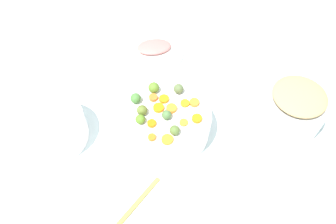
{
  "coord_description": "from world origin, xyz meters",
  "views": [
    {
      "loc": [
        -0.48,
        0.35,
        0.98
      ],
      "look_at": [
        0.0,
        -0.01,
        0.13
      ],
      "focal_mm": 35.59,
      "sensor_mm": 36.0,
      "label": 1
    }
  ],
  "objects": [
    {
      "name": "carrot_slice_9",
      "position": [
        -0.07,
        -0.07,
        0.12
      ],
      "size": [
        0.04,
        0.04,
        0.01
      ],
      "primitive_type": "cylinder",
      "rotation": [
        0.0,
        0.0,
        0.15
      ],
      "color": "orange",
      "rests_on": "serving_bowl_carrots"
    },
    {
      "name": "brussels_sprout_0",
      "position": [
        0.1,
        0.04,
        0.14
      ],
      "size": [
        0.03,
        0.03,
        0.03
      ],
      "primitive_type": "sphere",
      "color": "#497C37",
      "rests_on": "serving_bowl_carrots"
    },
    {
      "name": "brussels_sprout_4",
      "position": [
        -0.07,
        0.01,
        0.13
      ],
      "size": [
        0.03,
        0.03,
        0.03
      ],
      "primitive_type": "sphere",
      "color": "#566F33",
      "rests_on": "serving_bowl_carrots"
    },
    {
      "name": "metal_pot",
      "position": [
        -0.22,
        -0.35,
        0.09
      ],
      "size": [
        0.2,
        0.2,
        0.14
      ],
      "primitive_type": "cylinder",
      "color": "#B5B5B8",
      "rests_on": "tabletop"
    },
    {
      "name": "carrot_slice_0",
      "position": [
        -0.04,
        0.08,
        0.12
      ],
      "size": [
        0.03,
        0.03,
        0.01
      ],
      "primitive_type": "cylinder",
      "rotation": [
        0.0,
        0.0,
        3.8
      ],
      "color": "orange",
      "rests_on": "serving_bowl_carrots"
    },
    {
      "name": "brussels_sprout_5",
      "position": [
        0.05,
        0.05,
        0.14
      ],
      "size": [
        0.03,
        0.03,
        0.03
      ],
      "primitive_type": "sphere",
      "color": "olive",
      "rests_on": "serving_bowl_carrots"
    },
    {
      "name": "carrot_slice_8",
      "position": [
        0.04,
        -0.0,
        0.12
      ],
      "size": [
        0.04,
        0.04,
        0.01
      ],
      "primitive_type": "cylinder",
      "rotation": [
        0.0,
        0.0,
        1.53
      ],
      "color": "orange",
      "rests_on": "serving_bowl_carrots"
    },
    {
      "name": "serving_bowl_carrots",
      "position": [
        0.0,
        -0.01,
        0.07
      ],
      "size": [
        0.28,
        0.28,
        0.1
      ],
      "primitive_type": "cylinder",
      "color": "white",
      "rests_on": "tabletop"
    },
    {
      "name": "carrot_slice_10",
      "position": [
        0.05,
        -0.04,
        0.12
      ],
      "size": [
        0.04,
        0.04,
        0.01
      ],
      "primitive_type": "cylinder",
      "rotation": [
        0.0,
        0.0,
        1.79
      ],
      "color": "orange",
      "rests_on": "serving_bowl_carrots"
    },
    {
      "name": "stuffing_mound",
      "position": [
        -0.22,
        -0.35,
        0.18
      ],
      "size": [
        0.17,
        0.17,
        0.03
      ],
      "primitive_type": "ellipsoid",
      "color": "tan",
      "rests_on": "metal_pot"
    },
    {
      "name": "ham_plate",
      "position": [
        0.33,
        -0.18,
        0.03
      ],
      "size": [
        0.25,
        0.25,
        0.01
      ],
      "primitive_type": "cylinder",
      "color": "white",
      "rests_on": "tabletop"
    },
    {
      "name": "brussels_sprout_3",
      "position": [
        0.1,
        -0.03,
        0.14
      ],
      "size": [
        0.04,
        0.04,
        0.04
      ],
      "primitive_type": "sphere",
      "color": "olive",
      "rests_on": "serving_bowl_carrots"
    },
    {
      "name": "brussels_sprout_2",
      "position": [
        -0.01,
        0.0,
        0.13
      ],
      "size": [
        0.03,
        0.03,
        0.03
      ],
      "primitive_type": "sphere",
      "color": "#4F7540",
      "rests_on": "serving_bowl_carrots"
    },
    {
      "name": "brussels_sprout_6",
      "position": [
        0.05,
        -0.09,
        0.13
      ],
      "size": [
        0.03,
        0.03,
        0.03
      ],
      "primitive_type": "sphere",
      "color": "#5A6C3F",
      "rests_on": "serving_bowl_carrots"
    },
    {
      "name": "tabletop",
      "position": [
        0.0,
        0.0,
        0.01
      ],
      "size": [
        2.4,
        2.4,
        0.02
      ],
      "primitive_type": "cube",
      "color": "white",
      "rests_on": "ground"
    },
    {
      "name": "carrot_slice_7",
      "position": [
        0.0,
        -0.08,
        0.12
      ],
      "size": [
        0.04,
        0.04,
        0.01
      ],
      "primitive_type": "cylinder",
      "rotation": [
        0.0,
        0.0,
        4.04
      ],
      "color": "orange",
      "rests_on": "serving_bowl_carrots"
    },
    {
      "name": "brussels_sprout_1",
      "position": [
        0.03,
        0.07,
        0.13
      ],
      "size": [
        0.03,
        0.03,
        0.03
      ],
      "primitive_type": "sphere",
      "color": "#5A8425",
      "rests_on": "serving_bowl_carrots"
    },
    {
      "name": "carrot_slice_5",
      "position": [
        -0.06,
        -0.03,
        0.12
      ],
      "size": [
        0.03,
        0.03,
        0.01
      ],
      "primitive_type": "cylinder",
      "rotation": [
        0.0,
        0.0,
        3.36
      ],
      "color": "orange",
      "rests_on": "serving_bowl_carrots"
    },
    {
      "name": "carrot_slice_4",
      "position": [
        0.01,
        -0.03,
        0.12
      ],
      "size": [
        0.05,
        0.05,
        0.01
      ],
      "primitive_type": "cylinder",
      "rotation": [
        0.0,
        0.0,
        0.69
      ],
      "color": "orange",
      "rests_on": "serving_bowl_carrots"
    },
    {
      "name": "carrot_slice_2",
      "position": [
        -0.02,
        -0.1,
        0.12
      ],
      "size": [
        0.04,
        0.04,
        0.01
      ],
      "primitive_type": "cylinder",
      "rotation": [
        0.0,
        0.0,
        1.76
      ],
      "color": "orange",
      "rests_on": "serving_bowl_carrots"
    },
    {
      "name": "carrot_slice_6",
      "position": [
        0.08,
        -0.01,
        0.12
      ],
      "size": [
        0.04,
        0.04,
        0.01
      ],
      "primitive_type": "cylinder",
      "rotation": [
        0.0,
        0.0,
        2.13
      ],
      "color": "orange",
      "rests_on": "serving_bowl_carrots"
    },
    {
      "name": "ham_slice_main",
      "position": [
        0.34,
        -0.2,
        0.04
      ],
      "size": [
        0.14,
        0.16,
        0.02
      ],
      "primitive_type": "ellipsoid",
      "rotation": [
        0.0,
        0.0,
        1.11
      ],
      "color": "#D0736D",
      "rests_on": "ham_plate"
    },
    {
      "name": "carrot_slice_3",
      "position": [
        0.0,
        0.05,
        0.12
      ],
      "size": [
        0.04,
        0.04,
        0.01
      ],
      "primitive_type": "cylinder",
      "rotation": [
        0.0,
        0.0,
        5.4
      ],
      "color": "orange",
      "rests_on": "serving_bowl_carrots"
    },
    {
      "name": "carrot_slice_1",
      "position": [
        -0.07,
        0.05,
        0.12
      ],
      "size": [
        0.05,
        0.05,
        0.01
      ],
      "primitive_type": "cylinder",
      "rotation": [
        0.0,
        0.0,
        3.51
      ],
      "color": "orange",
      "rests_on": "serving_bowl_carrots"
    },
    {
      "name": "casserole_dish",
      "position": [
        0.21,
        0.31,
        0.07
      ],
      "size": [
        0.23,
        0.23,
        0.1
      ],
      "primitive_type": "cylinder",
      "color": "white",
      "rests_on": "tabletop"
    }
  ]
}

